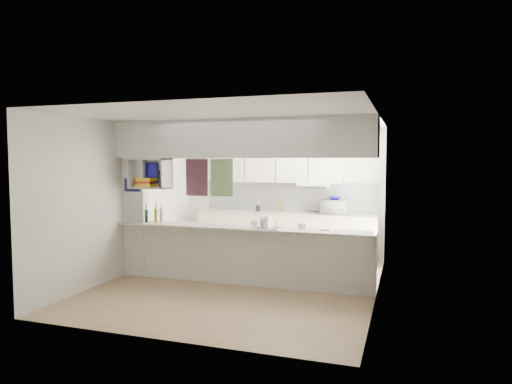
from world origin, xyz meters
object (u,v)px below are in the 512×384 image
at_px(bowl, 335,198).
at_px(dish_rack, 268,223).
at_px(microwave, 334,207).
at_px(wine_bottles, 155,215).

bearing_deg(bowl, dish_rack, -107.71).
xyz_separation_m(microwave, dish_rack, (-0.68, -2.19, -0.06)).
bearing_deg(dish_rack, wine_bottles, -178.51).
xyz_separation_m(bowl, wine_bottles, (-2.72, -2.12, -0.19)).
relative_size(microwave, dish_rack, 1.30).
relative_size(microwave, wine_bottles, 1.39).
distance_m(microwave, bowl, 0.17).
bearing_deg(bowl, wine_bottles, -142.09).
height_order(microwave, wine_bottles, wine_bottles).
bearing_deg(microwave, wine_bottles, 33.02).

